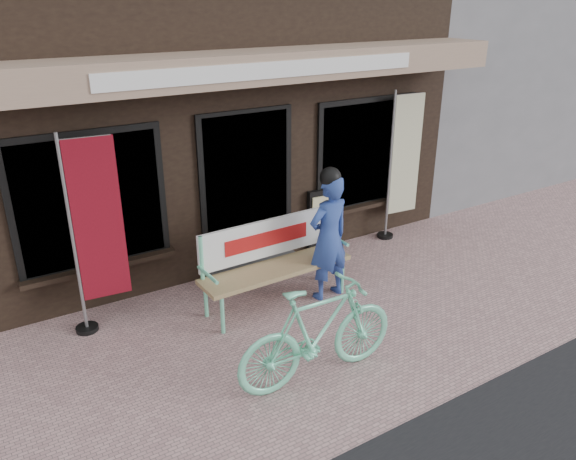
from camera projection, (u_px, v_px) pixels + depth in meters
ground at (332, 334)px, 6.31m from camera, size 70.00×70.00×0.00m
storefront at (157, 30)px, 9.04m from camera, size 7.00×6.77×6.00m
neighbor_right_near at (486, 27)px, 13.66m from camera, size 10.00×7.00×5.60m
bench at (272, 256)px, 6.76m from camera, size 1.92×0.54×1.03m
person at (329, 235)px, 6.80m from camera, size 0.62×0.44×1.68m
bicycle at (318, 332)px, 5.40m from camera, size 1.75×0.56×1.04m
nobori_red at (95, 232)px, 6.01m from camera, size 0.67×0.27×2.28m
nobori_cream at (402, 163)px, 8.47m from camera, size 0.67×0.27×2.28m
menu_stand at (322, 220)px, 8.21m from camera, size 0.48×0.13×0.94m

